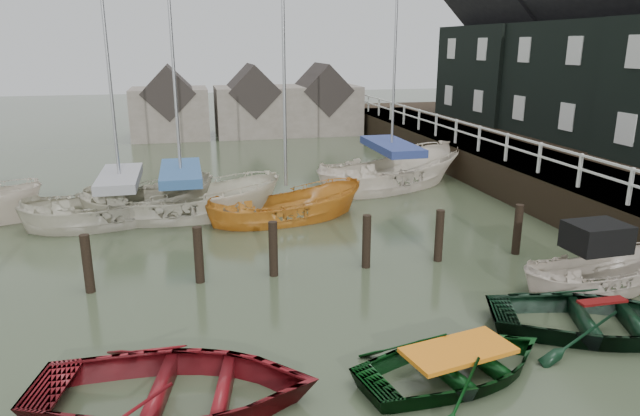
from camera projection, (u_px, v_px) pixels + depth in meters
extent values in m
plane|color=#2F3723|center=(354.00, 326.00, 11.65)|extent=(120.00, 120.00, 0.00)
cube|color=black|center=(512.00, 152.00, 22.70)|extent=(3.00, 32.00, 0.20)
cube|color=silver|center=(480.00, 127.00, 22.08)|extent=(0.06, 32.00, 0.06)
cube|color=silver|center=(479.00, 137.00, 22.19)|extent=(0.06, 32.00, 0.06)
cube|color=black|center=(625.00, 179.00, 24.30)|extent=(14.00, 38.00, 1.50)
cube|color=black|center=(605.00, 81.00, 25.06)|extent=(6.00, 7.00, 5.00)
cube|color=black|center=(517.00, 73.00, 31.61)|extent=(6.40, 7.00, 5.00)
cylinder|color=black|center=(88.00, 272.00, 13.11)|extent=(0.22, 0.22, 1.80)
cylinder|color=black|center=(199.00, 263.00, 13.66)|extent=(0.22, 0.22, 1.80)
cylinder|color=black|center=(273.00, 257.00, 14.05)|extent=(0.22, 0.22, 1.80)
cylinder|color=black|center=(366.00, 249.00, 14.58)|extent=(0.22, 0.22, 1.80)
cylinder|color=black|center=(439.00, 243.00, 15.02)|extent=(0.22, 0.22, 1.80)
cylinder|color=black|center=(517.00, 236.00, 15.53)|extent=(0.22, 0.22, 1.80)
cube|color=#665B51|center=(170.00, 113.00, 34.68)|extent=(4.50, 4.00, 3.00)
cube|color=#282321|center=(169.00, 91.00, 34.32)|extent=(3.18, 4.08, 3.18)
cube|color=#665B51|center=(252.00, 111.00, 35.78)|extent=(4.50, 4.00, 3.00)
cube|color=#282321|center=(251.00, 90.00, 35.42)|extent=(3.18, 4.08, 3.18)
cube|color=#665B51|center=(322.00, 109.00, 36.77)|extent=(4.50, 4.00, 3.00)
cube|color=#282321|center=(322.00, 89.00, 36.41)|extent=(3.18, 4.08, 3.18)
imported|color=#5F0D12|center=(177.00, 406.00, 9.07)|extent=(5.07, 4.06, 0.94)
imported|color=black|center=(457.00, 376.00, 9.87)|extent=(4.10, 3.28, 0.76)
imported|color=black|center=(598.00, 332.00, 11.38)|extent=(5.05, 4.33, 0.88)
imported|color=beige|center=(595.00, 290.00, 13.33)|extent=(3.95, 1.61, 1.51)
cube|color=black|center=(597.00, 237.00, 13.17)|extent=(1.33, 1.05, 0.65)
imported|color=#BDB6A1|center=(124.00, 221.00, 18.60)|extent=(6.49, 3.80, 2.36)
cylinder|color=#B2B2B7|center=(105.00, 31.00, 16.96)|extent=(0.10, 0.10, 9.27)
cube|color=gray|center=(120.00, 178.00, 18.21)|extent=(3.56, 2.05, 0.30)
imported|color=beige|center=(184.00, 216.00, 19.06)|extent=(6.53, 2.63, 2.49)
cylinder|color=#B2B2B7|center=(172.00, 46.00, 17.54)|extent=(0.10, 0.10, 8.20)
cube|color=#294D7D|center=(181.00, 173.00, 18.64)|extent=(3.59, 1.40, 0.30)
imported|color=#C17624|center=(286.00, 219.00, 18.78)|extent=(5.61, 2.92, 2.06)
cylinder|color=#B2B2B7|center=(284.00, 68.00, 17.44)|extent=(0.10, 0.10, 7.38)
imported|color=beige|center=(390.00, 186.00, 23.11)|extent=(7.63, 5.20, 2.76)
cylinder|color=#B2B2B7|center=(396.00, 31.00, 21.44)|extent=(0.10, 0.10, 8.98)
cube|color=navy|center=(392.00, 146.00, 22.65)|extent=(4.18, 2.81, 0.30)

